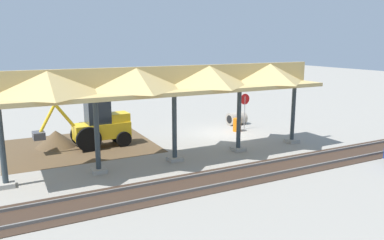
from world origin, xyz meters
name	(u,v)px	position (x,y,z in m)	size (l,w,h in m)	color
ground_plane	(222,134)	(0.00, 0.00, 0.00)	(120.00, 120.00, 0.00)	gray
dirt_work_zone	(80,146)	(9.14, -1.23, 0.00)	(8.44, 7.00, 0.01)	brown
platform_canopy	(174,81)	(5.27, 3.87, 4.17)	(16.98, 3.20, 4.90)	#9E998E
rail_tracks	(298,164)	(0.00, 7.27, 0.03)	(60.00, 2.58, 0.15)	slate
stop_sign	(245,104)	(-2.12, -0.46, 1.82)	(0.76, 0.06, 2.52)	gray
backhoe	(99,126)	(8.07, -0.60, 1.26)	(5.41, 1.79, 2.82)	yellow
dirt_mound	(57,146)	(10.36, -1.85, 0.00)	(4.72, 4.72, 1.91)	brown
concrete_pipe	(237,118)	(-2.47, -1.94, 0.47)	(1.43, 1.04, 0.94)	#9E9384
traffic_barrel	(237,125)	(-1.30, -0.15, 0.45)	(0.56, 0.56, 0.90)	orange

